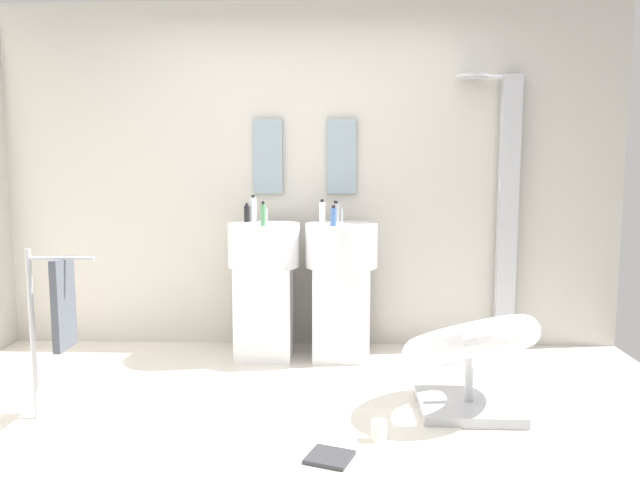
% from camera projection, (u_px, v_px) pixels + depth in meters
% --- Properties ---
extents(ground_plane, '(4.80, 3.60, 0.04)m').
position_uv_depth(ground_plane, '(288.00, 434.00, 3.27)').
color(ground_plane, silver).
extents(rear_partition, '(4.80, 0.10, 2.60)m').
position_uv_depth(rear_partition, '(305.00, 177.00, 4.75)').
color(rear_partition, beige).
rests_on(rear_partition, ground_plane).
extents(pedestal_sink_left, '(0.52, 0.52, 1.08)m').
position_uv_depth(pedestal_sink_left, '(264.00, 282.00, 4.47)').
color(pedestal_sink_left, white).
rests_on(pedestal_sink_left, ground_plane).
extents(pedestal_sink_right, '(0.52, 0.52, 1.08)m').
position_uv_depth(pedestal_sink_right, '(341.00, 283.00, 4.45)').
color(pedestal_sink_right, white).
rests_on(pedestal_sink_right, ground_plane).
extents(vanity_mirror_left, '(0.22, 0.03, 0.56)m').
position_uv_depth(vanity_mirror_left, '(268.00, 156.00, 4.67)').
color(vanity_mirror_left, '#8C9EA8').
extents(vanity_mirror_right, '(0.22, 0.03, 0.56)m').
position_uv_depth(vanity_mirror_right, '(342.00, 156.00, 4.65)').
color(vanity_mirror_right, '#8C9EA8').
extents(shower_column, '(0.49, 0.24, 2.05)m').
position_uv_depth(shower_column, '(506.00, 207.00, 4.60)').
color(shower_column, '#B7BABF').
rests_on(shower_column, ground_plane).
extents(lounge_chair, '(1.07, 1.07, 0.65)m').
position_uv_depth(lounge_chair, '(470.00, 352.00, 3.48)').
color(lounge_chair, '#B7BABF').
rests_on(lounge_chair, ground_plane).
extents(towel_rack, '(0.37, 0.22, 0.95)m').
position_uv_depth(towel_rack, '(58.00, 308.00, 3.34)').
color(towel_rack, '#B7BABF').
rests_on(towel_rack, ground_plane).
extents(area_rug, '(1.05, 0.85, 0.01)m').
position_uv_depth(area_rug, '(363.00, 441.00, 3.13)').
color(area_rug, white).
rests_on(area_rug, ground_plane).
extents(magazine_charcoal, '(0.25, 0.25, 0.02)m').
position_uv_depth(magazine_charcoal, '(330.00, 457.00, 2.93)').
color(magazine_charcoal, '#38383D').
rests_on(magazine_charcoal, area_rug).
extents(coffee_mug, '(0.08, 0.08, 0.10)m').
position_uv_depth(coffee_mug, '(379.00, 430.00, 3.12)').
color(coffee_mug, white).
rests_on(coffee_mug, area_rug).
extents(soap_bottle_clear, '(0.05, 0.05, 0.20)m').
position_uv_depth(soap_bottle_clear, '(253.00, 209.00, 4.55)').
color(soap_bottle_clear, silver).
rests_on(soap_bottle_clear, pedestal_sink_left).
extents(soap_bottle_white, '(0.04, 0.04, 0.17)m').
position_uv_depth(soap_bottle_white, '(322.00, 212.00, 4.49)').
color(soap_bottle_white, white).
rests_on(soap_bottle_white, pedestal_sink_right).
extents(soap_bottle_black, '(0.04, 0.04, 0.14)m').
position_uv_depth(soap_bottle_black, '(247.00, 213.00, 4.53)').
color(soap_bottle_black, black).
rests_on(soap_bottle_black, pedestal_sink_left).
extents(soap_bottle_grey, '(0.05, 0.05, 0.16)m').
position_uv_depth(soap_bottle_grey, '(336.00, 212.00, 4.52)').
color(soap_bottle_grey, '#99999E').
rests_on(soap_bottle_grey, pedestal_sink_right).
extents(soap_bottle_green, '(0.04, 0.04, 0.17)m').
position_uv_depth(soap_bottle_green, '(263.00, 215.00, 4.21)').
color(soap_bottle_green, '#59996B').
rests_on(soap_bottle_green, pedestal_sink_left).
extents(soap_bottle_blue, '(0.04, 0.04, 0.14)m').
position_uv_depth(soap_bottle_blue, '(334.00, 217.00, 4.22)').
color(soap_bottle_blue, '#4C72B7').
rests_on(soap_bottle_blue, pedestal_sink_right).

